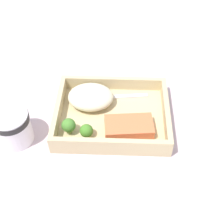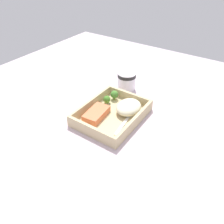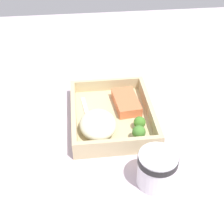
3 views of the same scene
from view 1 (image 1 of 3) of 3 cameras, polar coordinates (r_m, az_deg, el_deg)
The scene contains 10 objects.
ground_plane at distance 78.95cm, azimuth -0.00°, elevation -1.82°, with size 160.00×160.00×2.00cm, color #C3AEBA.
takeout_tray at distance 77.75cm, azimuth -0.00°, elevation -1.05°, with size 27.57×21.75×1.20cm, color tan.
tray_rim at distance 75.98cm, azimuth -0.00°, elevation 0.14°, with size 27.57×21.75×3.57cm.
salmon_fillet at distance 73.35cm, azimuth 3.10°, elevation -2.75°, with size 11.29×6.29×2.69cm, color #DF6E42.
mashed_potatoes at distance 78.91cm, azimuth -3.91°, elevation 2.76°, with size 11.50×9.36×4.56cm, color beige.
broccoli_floret_1 at distance 72.06cm, azimuth -4.70°, elevation -3.46°, with size 3.13×3.13×3.49cm.
broccoli_floret_2 at distance 72.86cm, azimuth -7.94°, elevation -2.47°, with size 3.32×3.32×4.16cm.
fork at distance 81.66cm, azimuth 0.29°, elevation 2.77°, with size 15.89×3.45×0.44cm.
paper_cup at distance 74.27cm, azimuth -17.78°, elevation -2.49°, with size 8.54×8.54×8.21cm.
receipt_slip at distance 66.90cm, azimuth 8.83°, elevation -14.86°, with size 8.18×12.63×0.24cm, color white.
Camera 1 is at (-1.91, 51.58, 58.74)cm, focal length 50.00 mm.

